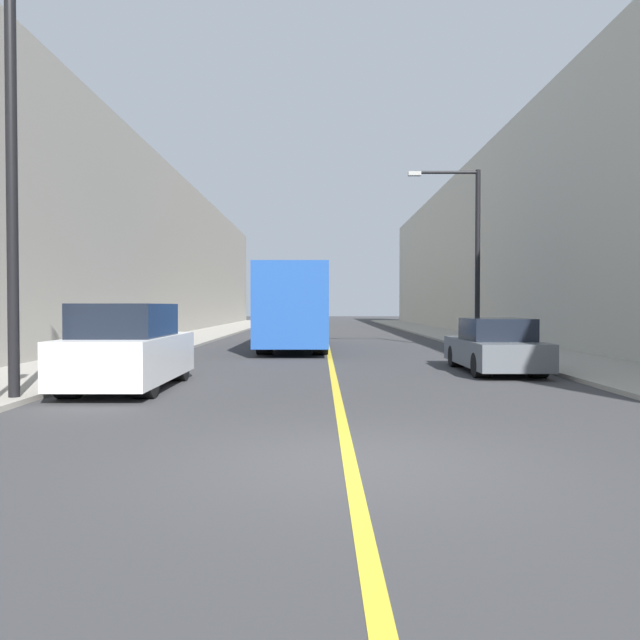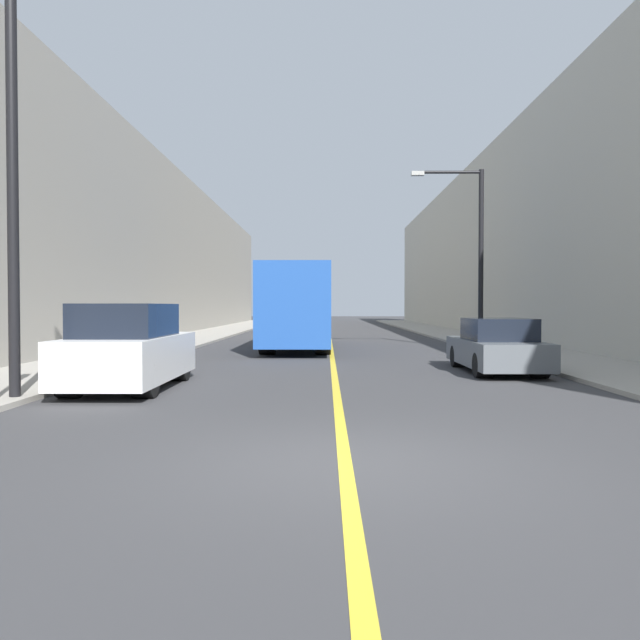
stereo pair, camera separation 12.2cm
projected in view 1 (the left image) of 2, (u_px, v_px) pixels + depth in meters
ground_plane at (352, 463)px, 6.97m from camera, size 200.00×200.00×0.00m
sidewalk_left at (205, 335)px, 36.99m from camera, size 3.36×72.00×0.10m
sidewalk_right at (451, 335)px, 36.93m from camera, size 3.36×72.00×0.10m
building_row_left at (143, 252)px, 36.89m from camera, size 4.00×72.00×9.91m
building_row_right at (514, 244)px, 36.80m from camera, size 4.00×72.00×10.85m
road_center_line at (328, 336)px, 36.96m from camera, size 0.16×72.00×0.01m
bus at (298, 306)px, 25.89m from camera, size 2.59×10.75×3.28m
parked_suv_left at (131, 349)px, 13.19m from camera, size 1.85×4.48×1.81m
car_right_near at (497, 348)px, 16.58m from camera, size 1.78×4.44×1.44m
street_lamp_left at (29, 151)px, 11.26m from camera, size 2.86×0.24×7.79m
street_lamp_right at (473, 245)px, 24.62m from camera, size 2.86×0.24×7.03m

